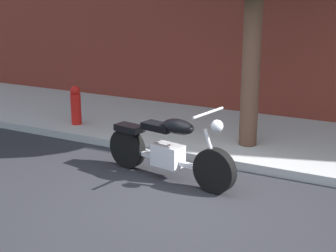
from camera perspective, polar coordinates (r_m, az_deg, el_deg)
ground_plane at (r=6.41m, az=1.67°, el=-8.83°), size 60.00×60.00×0.00m
sidewalk at (r=8.97m, az=10.16°, el=-1.38°), size 19.60×3.10×0.14m
motorcycle at (r=6.97m, az=0.01°, el=-2.84°), size 2.22×0.77×1.13m
fire_hydrant at (r=9.57m, az=-10.85°, el=2.06°), size 0.20×0.20×0.91m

